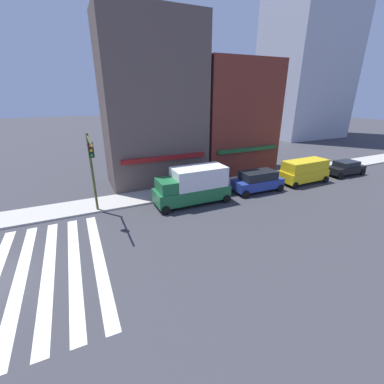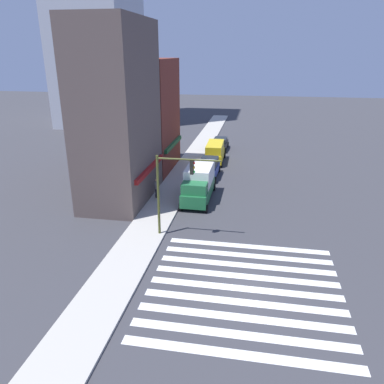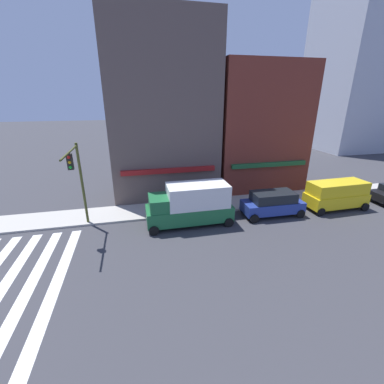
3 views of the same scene
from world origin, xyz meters
name	(u,v)px [view 3 (image 3 of 3)]	position (x,y,z in m)	size (l,w,h in m)	color
sidewalk_left	(10,224)	(0.00, 7.50, 0.07)	(120.00, 3.00, 0.15)	#B2ADA3
storefront_row	(206,120)	(16.01, 11.50, 6.89)	(18.28, 5.30, 15.15)	brown
traffic_signal	(77,175)	(5.61, 5.38, 4.09)	(0.32, 4.44, 6.00)	#474C1E
box_truck_green	(190,204)	(13.01, 4.70, 1.59)	(6.21, 2.42, 3.04)	#1E6638
suv_blue	(273,203)	(19.61, 4.70, 1.03)	(4.74, 2.12, 1.94)	navy
van_yellow	(336,194)	(25.42, 4.70, 1.29)	(5.05, 2.22, 2.34)	yellow
pedestrian_grey_coat	(175,193)	(12.45, 8.45, 1.07)	(0.32, 0.32, 1.77)	#23232D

